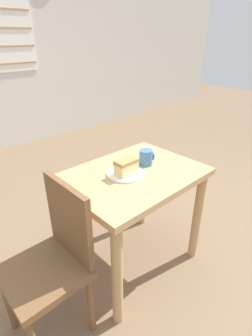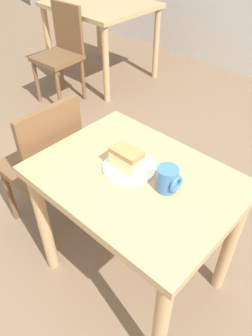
% 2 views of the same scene
% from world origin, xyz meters
% --- Properties ---
extents(ground_plane, '(14.00, 14.00, 0.00)m').
position_xyz_m(ground_plane, '(0.00, 0.00, 0.00)').
color(ground_plane, '#7A6047').
extents(dining_table_near, '(0.83, 0.62, 0.72)m').
position_xyz_m(dining_table_near, '(-0.07, 0.27, 0.58)').
color(dining_table_near, tan).
rests_on(dining_table_near, ground_plane).
extents(chair_near_window, '(0.37, 0.37, 0.86)m').
position_xyz_m(chair_near_window, '(-0.66, 0.21, 0.47)').
color(chair_near_window, brown).
rests_on(chair_near_window, ground_plane).
extents(plate, '(0.22, 0.22, 0.01)m').
position_xyz_m(plate, '(-0.12, 0.29, 0.72)').
color(plate, white).
rests_on(plate, dining_table_near).
extents(cake_slice, '(0.13, 0.08, 0.09)m').
position_xyz_m(cake_slice, '(-0.12, 0.27, 0.78)').
color(cake_slice, beige).
rests_on(cake_slice, plate).
extents(coffee_mug, '(0.09, 0.08, 0.10)m').
position_xyz_m(coffee_mug, '(0.07, 0.29, 0.77)').
color(coffee_mug, teal).
rests_on(coffee_mug, dining_table_near).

